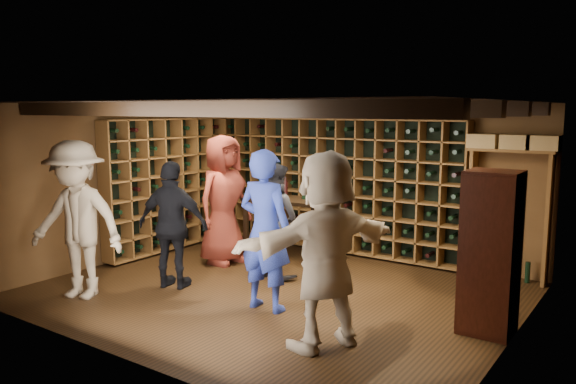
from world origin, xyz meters
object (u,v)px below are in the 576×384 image
Objects in this scene: guest_khaki at (77,220)px; guest_beige at (326,250)px; guest_woman_black at (173,225)px; tasting_table at (287,206)px; man_blue_shirt at (265,230)px; display_cabinet at (490,256)px; guest_red_floral at (224,200)px; man_grey_suit at (275,220)px.

guest_khaki reaches higher than guest_beige.
guest_woman_black is 1.25× the size of tasting_table.
man_blue_shirt is at bearing -68.09° from tasting_table.
guest_woman_black is 0.85× the size of guest_khaki.
display_cabinet is at bearing 161.85° from guest_beige.
man_blue_shirt is 0.97× the size of guest_red_floral.
man_grey_suit is at bearing -140.82° from guest_woman_black.
guest_woman_black is (-1.53, -0.04, -0.11)m from man_blue_shirt.
display_cabinet is 0.87× the size of guest_red_floral.
display_cabinet is at bearing -25.84° from tasting_table.
man_blue_shirt is 2.32m from tasting_table.
guest_beige is (-1.27, -1.32, 0.16)m from display_cabinet.
guest_beige is (3.41, 0.49, -0.00)m from guest_khaki.
man_grey_suit is at bearing -106.41° from guest_beige.
guest_beige reaches higher than guest_woman_black.
man_blue_shirt is 1.38m from man_grey_suit.
guest_khaki is at bearing 36.69° from guest_woman_black.
guest_woman_black is at bearing -108.26° from tasting_table.
tasting_table is at bearing -112.88° from guest_beige.
guest_khaki is at bearing 22.79° from man_blue_shirt.
guest_woman_black is at bearing 67.68° from man_grey_suit.
guest_beige is at bearing 154.39° from man_blue_shirt.
display_cabinet is 5.02m from guest_khaki.
guest_red_floral is at bearing -95.39° from guest_woman_black.
man_grey_suit is (-0.71, 1.17, -0.14)m from man_blue_shirt.
guest_beige reaches higher than guest_red_floral.
display_cabinet reaches higher than man_grey_suit.
guest_woman_black is 2.12m from tasting_table.
man_grey_suit is 2.52m from guest_beige.
tasting_table is (0.43, 2.07, 0.00)m from guest_woman_black.
man_blue_shirt is 2.22m from guest_red_floral.
guest_woman_black is at bearing 34.87° from guest_khaki.
guest_red_floral is (-4.22, 0.51, 0.16)m from display_cabinet.
man_blue_shirt is at bearing -121.66° from guest_red_floral.
tasting_table is at bearing -118.50° from guest_woman_black.
guest_khaki is (-4.68, -1.81, 0.16)m from display_cabinet.
guest_red_floral is (-1.80, 1.31, 0.03)m from man_blue_shirt.
guest_beige reaches higher than man_blue_shirt.
man_grey_suit is 0.95m from tasting_table.
display_cabinet is 2.55m from man_blue_shirt.
guest_beige is (2.95, -1.83, 0.00)m from guest_red_floral.
guest_red_floral reaches higher than man_blue_shirt.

